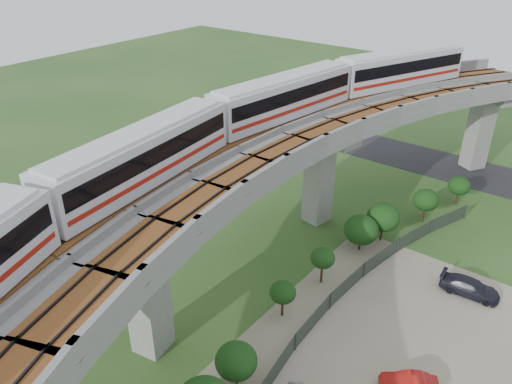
# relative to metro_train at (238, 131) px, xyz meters

# --- Properties ---
(ground) EXTENTS (160.00, 160.00, 0.00)m
(ground) POSITION_rel_metro_train_xyz_m (-0.35, 0.50, -12.31)
(ground) COLOR #2E5020
(ground) RESTS_ON ground
(dirt_lot) EXTENTS (18.00, 26.00, 0.04)m
(dirt_lot) POSITION_rel_metro_train_xyz_m (13.65, -1.50, -12.29)
(dirt_lot) COLOR gray
(dirt_lot) RESTS_ON ground
(asphalt_road) EXTENTS (60.00, 8.00, 0.03)m
(asphalt_road) POSITION_rel_metro_train_xyz_m (-0.35, 30.50, -12.29)
(asphalt_road) COLOR #232326
(asphalt_road) RESTS_ON ground
(viaduct) EXTENTS (19.58, 73.98, 11.40)m
(viaduct) POSITION_rel_metro_train_xyz_m (3.49, 0.50, -3.26)
(viaduct) COLOR #99968E
(viaduct) RESTS_ON ground
(metro_train) EXTENTS (10.95, 61.35, 3.64)m
(metro_train) POSITION_rel_metro_train_xyz_m (0.00, 0.00, 0.00)
(metro_train) COLOR silver
(metro_train) RESTS_ON ground
(fence) EXTENTS (3.87, 38.73, 1.50)m
(fence) POSITION_rel_metro_train_xyz_m (9.40, 0.50, -11.56)
(fence) COLOR #2D382D
(fence) RESTS_ON ground
(tree_0) EXTENTS (2.19, 2.19, 3.07)m
(tree_0) POSITION_rel_metro_train_xyz_m (10.28, 22.05, -10.18)
(tree_0) COLOR #382314
(tree_0) RESTS_ON ground
(tree_1) EXTENTS (2.41, 2.41, 3.40)m
(tree_1) POSITION_rel_metro_train_xyz_m (8.84, 16.72, -9.94)
(tree_1) COLOR #382314
(tree_1) RESTS_ON ground
(tree_2) EXTENTS (2.93, 2.93, 3.72)m
(tree_2) POSITION_rel_metro_train_xyz_m (7.11, 11.26, -9.84)
(tree_2) COLOR #382314
(tree_2) RESTS_ON ground
(tree_3) EXTENTS (2.98, 2.98, 3.33)m
(tree_3) POSITION_rel_metro_train_xyz_m (6.27, 8.77, -10.25)
(tree_3) COLOR #382314
(tree_3) RESTS_ON ground
(tree_4) EXTENTS (1.93, 1.93, 3.20)m
(tree_4) POSITION_rel_metro_train_xyz_m (5.98, 2.82, -9.94)
(tree_4) COLOR #382314
(tree_4) RESTS_ON ground
(tree_5) EXTENTS (1.92, 1.92, 2.97)m
(tree_5) POSITION_rel_metro_train_xyz_m (5.72, -2.19, -10.17)
(tree_5) COLOR #382314
(tree_5) RESTS_ON ground
(tree_6) EXTENTS (2.62, 2.62, 3.05)m
(tree_6) POSITION_rel_metro_train_xyz_m (7.00, -8.92, -10.37)
(tree_6) COLOR #382314
(tree_6) RESTS_ON ground
(car_red) EXTENTS (3.64, 2.84, 1.16)m
(car_red) POSITION_rel_metro_train_xyz_m (15.64, -2.93, -11.69)
(car_red) COLOR #B51710
(car_red) RESTS_ON dirt_lot
(car_dark) EXTENTS (4.54, 2.16, 1.28)m
(car_dark) POSITION_rel_metro_train_xyz_m (15.73, 8.57, -11.63)
(car_dark) COLOR black
(car_dark) RESTS_ON dirt_lot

